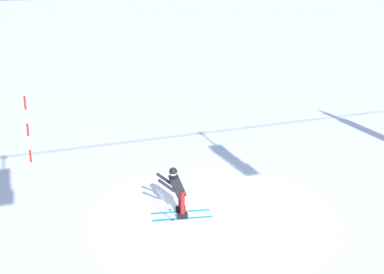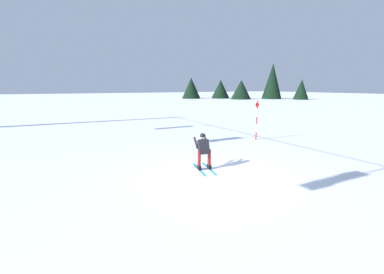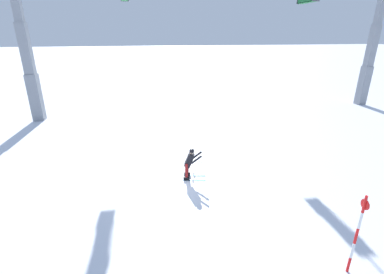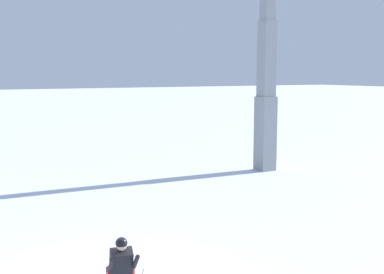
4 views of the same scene
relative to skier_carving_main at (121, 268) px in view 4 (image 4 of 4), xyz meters
The scene contains 2 objects.
skier_carving_main is the anchor object (origin of this frame).
lift_tower_near 14.94m from the skier_carving_main, 131.76° to the left, with size 0.76×2.57×10.82m.
Camera 4 is at (9.58, -3.24, 4.52)m, focal length 46.40 mm.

